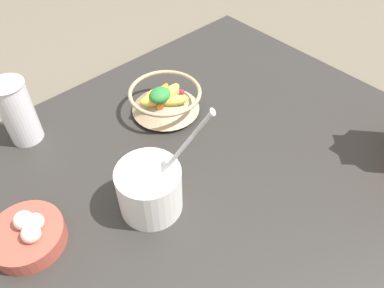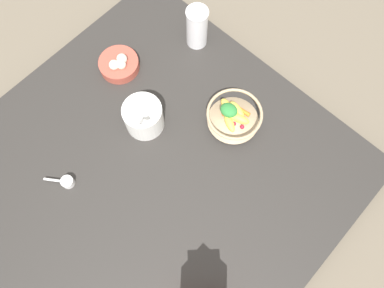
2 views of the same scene
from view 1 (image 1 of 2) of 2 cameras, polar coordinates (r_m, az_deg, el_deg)
name	(u,v)px [view 1 (image 1 of 2)]	position (r m, az deg, el deg)	size (l,w,h in m)	color
ground_plane	(234,214)	(0.81, 6.48, -10.56)	(6.00, 6.00, 0.00)	#665B4C
countertop	(235,208)	(0.79, 6.61, -9.68)	(1.12, 1.12, 0.04)	#2D2B28
fruit_bowl	(165,99)	(0.93, -4.14, 6.86)	(0.18, 0.18, 0.08)	tan
yogurt_tub	(150,187)	(0.72, -6.46, -6.59)	(0.16, 0.15, 0.25)	white
drinking_cup	(17,111)	(0.92, -25.11, 4.59)	(0.08, 0.08, 0.16)	white
garlic_bowl	(28,235)	(0.76, -23.73, -12.54)	(0.14, 0.14, 0.07)	#B24C3D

